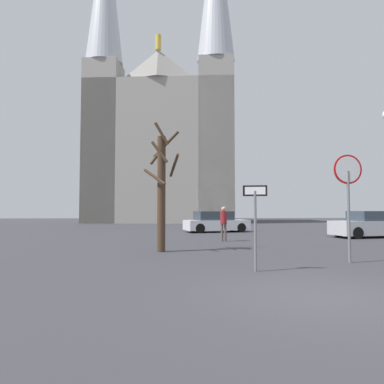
% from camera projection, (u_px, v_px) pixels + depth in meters
% --- Properties ---
extents(ground_plane, '(120.00, 120.00, 0.00)m').
position_uv_depth(ground_plane, '(322.00, 297.00, 6.30)').
color(ground_plane, '#38383D').
extents(cathedral, '(18.89, 13.97, 39.90)m').
position_uv_depth(cathedral, '(162.00, 128.00, 45.00)').
color(cathedral, gray).
rests_on(cathedral, ground).
extents(stop_sign, '(0.88, 0.09, 3.18)m').
position_uv_depth(stop_sign, '(348.00, 185.00, 10.46)').
color(stop_sign, slate).
rests_on(stop_sign, ground).
extents(one_way_arrow_sign, '(0.60, 0.17, 2.17)m').
position_uv_depth(one_way_arrow_sign, '(255.00, 216.00, 8.94)').
color(one_way_arrow_sign, slate).
rests_on(one_way_arrow_sign, ground).
extents(bare_tree, '(1.34, 1.36, 4.77)m').
position_uv_depth(bare_tree, '(162.00, 187.00, 13.18)').
color(bare_tree, '#473323').
rests_on(bare_tree, ground).
extents(parked_car_near_white, '(4.69, 2.82, 1.44)m').
position_uv_depth(parked_car_near_white, '(216.00, 222.00, 24.71)').
color(parked_car_near_white, silver).
rests_on(parked_car_near_white, ground).
extents(parked_car_far_silver, '(4.51, 2.40, 1.48)m').
position_uv_depth(parked_car_far_silver, '(371.00, 225.00, 19.88)').
color(parked_car_far_silver, '#B7B7BC').
rests_on(parked_car_far_silver, ground).
extents(pedestrian_walking, '(0.32, 0.32, 1.71)m').
position_uv_depth(pedestrian_walking, '(224.00, 220.00, 17.40)').
color(pedestrian_walking, '#594C47').
rests_on(pedestrian_walking, ground).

